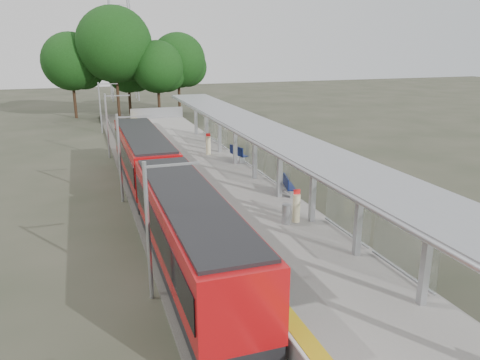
% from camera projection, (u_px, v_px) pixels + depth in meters
% --- Properties ---
extents(trackbed, '(3.00, 70.00, 0.24)m').
position_uv_depth(trackbed, '(150.00, 192.00, 30.30)').
color(trackbed, '#59544C').
rests_on(trackbed, ground).
extents(platform, '(6.00, 50.00, 1.00)m').
position_uv_depth(platform, '(216.00, 180.00, 31.57)').
color(platform, gray).
rests_on(platform, ground).
extents(tactile_strip, '(0.60, 50.00, 0.02)m').
position_uv_depth(tactile_strip, '(179.00, 176.00, 30.64)').
color(tactile_strip, gold).
rests_on(tactile_strip, platform).
extents(end_fence, '(6.00, 0.10, 1.20)m').
position_uv_depth(end_fence, '(157.00, 113.00, 53.92)').
color(end_fence, '#9EA0A5').
rests_on(end_fence, platform).
extents(train, '(2.74, 27.60, 3.62)m').
position_uv_depth(train, '(161.00, 184.00, 25.31)').
color(train, black).
rests_on(train, ground).
extents(canopy, '(3.27, 38.00, 3.66)m').
position_uv_depth(canopy, '(260.00, 135.00, 27.56)').
color(canopy, '#9EA0A5').
rests_on(canopy, platform).
extents(tree_cluster, '(20.67, 11.13, 13.84)m').
position_uv_depth(tree_cluster, '(126.00, 56.00, 59.27)').
color(tree_cluster, '#382316').
rests_on(tree_cluster, ground).
extents(catenary_masts, '(2.08, 48.16, 5.40)m').
position_uv_depth(catenary_masts, '(121.00, 155.00, 28.07)').
color(catenary_masts, '#9EA0A5').
rests_on(catenary_masts, ground).
extents(bench_mid, '(0.88, 1.70, 1.12)m').
position_uv_depth(bench_mid, '(288.00, 185.00, 26.77)').
color(bench_mid, navy).
rests_on(bench_mid, platform).
extents(bench_far, '(0.94, 1.74, 1.14)m').
position_uv_depth(bench_far, '(238.00, 153.00, 34.33)').
color(bench_far, navy).
rests_on(bench_far, platform).
extents(info_pillar_near, '(0.37, 0.37, 1.65)m').
position_uv_depth(info_pillar_near, '(296.00, 208.00, 22.70)').
color(info_pillar_near, beige).
rests_on(info_pillar_near, platform).
extents(info_pillar_far, '(0.38, 0.38, 1.68)m').
position_uv_depth(info_pillar_far, '(208.00, 145.00, 36.37)').
color(info_pillar_far, beige).
rests_on(info_pillar_far, platform).
extents(litter_bin, '(0.52, 0.52, 0.97)m').
position_uv_depth(litter_bin, '(287.00, 214.00, 22.54)').
color(litter_bin, '#9EA0A5').
rests_on(litter_bin, platform).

